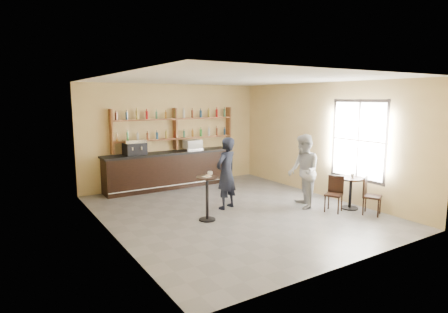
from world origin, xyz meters
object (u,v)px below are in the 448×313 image
chair_west (334,194)px  pastry_case (193,145)px  cafe_table (350,193)px  chair_south (372,196)px  pedestal_table (207,199)px  bar_counter (170,170)px  patron_second (303,171)px  espresso_machine (135,147)px  man_main (226,173)px

chair_west → pastry_case: bearing=172.4°
cafe_table → chair_south: size_ratio=0.88×
pastry_case → chair_south: size_ratio=0.60×
pedestal_table → chair_south: bearing=-26.1°
bar_counter → patron_second: patron_second is taller
espresso_machine → man_main: size_ratio=0.34×
pedestal_table → patron_second: (2.56, -0.41, 0.43)m
pedestal_table → chair_south: (3.54, -1.74, -0.05)m
pedestal_table → chair_west: (2.94, -1.09, -0.07)m
chair_south → patron_second: patron_second is taller
espresso_machine → cafe_table: bearing=-54.2°
bar_counter → chair_west: (2.36, -4.46, -0.12)m
chair_south → bar_counter: bearing=92.4°
bar_counter → cafe_table: size_ratio=5.17×
cafe_table → chair_west: chair_west is taller
patron_second → chair_west: bearing=58.0°
espresso_machine → chair_south: size_ratio=0.68×
pedestal_table → man_main: size_ratio=0.56×
cafe_table → patron_second: (-0.93, 0.73, 0.54)m
chair_south → patron_second: size_ratio=0.49×
bar_counter → patron_second: 4.28m
man_main → cafe_table: size_ratio=2.26×
pastry_case → chair_west: size_ratio=0.61×
man_main → patron_second: patron_second is taller
pedestal_table → cafe_table: bearing=-18.1°
pastry_case → chair_south: bearing=-61.5°
chair_south → man_main: bearing=111.5°
man_main → patron_second: 1.95m
pastry_case → man_main: (-0.51, -2.80, -0.38)m
bar_counter → chair_south: bearing=-59.9°
pastry_case → chair_west: 4.80m
pedestal_table → chair_south: size_ratio=1.12×
espresso_machine → patron_second: 4.89m
man_main → chair_west: man_main is taller
man_main → bar_counter: bearing=-103.9°
espresso_machine → pedestal_table: bearing=-87.2°
espresso_machine → patron_second: patron_second is taller
man_main → cafe_table: (2.62, -1.70, -0.50)m
bar_counter → man_main: (0.29, -2.80, 0.34)m
pastry_case → patron_second: patron_second is taller
patron_second → bar_counter: bearing=-123.5°
chair_south → chair_west: bearing=104.9°
espresso_machine → man_main: bearing=-69.6°
pastry_case → patron_second: 3.97m
man_main → chair_west: bearing=121.6°
espresso_machine → chair_west: 5.71m
cafe_table → patron_second: bearing=141.9°
cafe_table → chair_south: chair_south is taller
pastry_case → pedestal_table: bearing=-106.8°
espresso_machine → bar_counter: bearing=-5.8°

